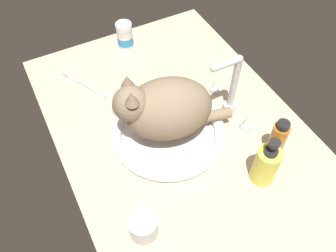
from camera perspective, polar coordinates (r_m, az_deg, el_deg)
The scene contains 9 objects.
countertop at distance 105.48cm, azimuth 2.31°, elevation -1.65°, with size 105.92×69.43×3.00cm, color #CCB793.
sink_basin at distance 102.78cm, azimuth 0.00°, elevation -0.88°, with size 33.55×33.55×3.18cm.
faucet at distance 105.21cm, azimuth 10.10°, elevation 5.63°, with size 20.37×11.09×21.54cm.
cat at distance 94.26cm, azimuth -0.94°, elevation 2.85°, with size 22.54×33.61×20.05cm.
amber_bottle at distance 100.16cm, azimuth 17.35°, elevation -1.94°, with size 4.47×4.47×12.73cm.
pill_bottle at distance 129.59cm, azimuth -7.01°, elevation 14.18°, with size 5.64×5.64×10.01cm.
metal_jar at distance 86.70cm, azimuth -4.02°, elevation -15.86°, with size 7.25×7.25×6.46cm.
soap_pump_bottle at distance 94.11cm, azimuth 15.55°, elevation -6.04°, with size 6.28×6.28×16.25cm.
toothbrush at distance 120.15cm, azimuth -13.59°, elevation 6.70°, with size 17.21×9.69×1.70cm.
Camera 1 is at (53.41, -32.63, 86.41)cm, focal length 37.64 mm.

